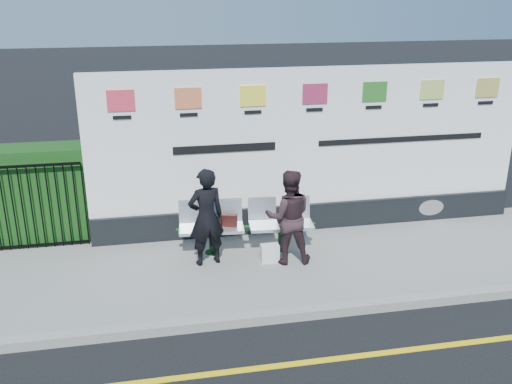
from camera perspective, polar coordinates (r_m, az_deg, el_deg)
ground at (r=7.65m, az=9.78°, el=-15.94°), size 80.00×80.00×0.00m
pavement at (r=9.64m, az=4.65°, el=-7.16°), size 14.00×3.00×0.12m
kerb at (r=8.39m, az=7.41°, el=-11.68°), size 14.00×0.18×0.14m
yellow_line at (r=7.64m, az=9.78°, el=-15.92°), size 14.00×0.10×0.01m
billboard at (r=10.46m, az=5.55°, el=3.09°), size 8.00×0.30×3.00m
hedge at (r=10.85m, az=-21.95°, el=-0.20°), size 2.35×0.70×1.70m
railing at (r=10.46m, az=-22.32°, el=-1.45°), size 2.05×0.06×1.54m
bench at (r=9.80m, az=-0.95°, el=-4.63°), size 2.31×0.76×0.49m
woman_left at (r=9.20m, az=-5.01°, el=-2.52°), size 0.67×0.52×1.64m
woman_right at (r=9.26m, az=3.27°, el=-2.48°), size 0.83×0.68×1.59m
handbag_brown at (r=9.64m, az=-2.73°, el=-2.82°), size 0.29×0.20×0.21m
carrier_bag_white at (r=9.49m, az=1.39°, el=-6.14°), size 0.30×0.18×0.30m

